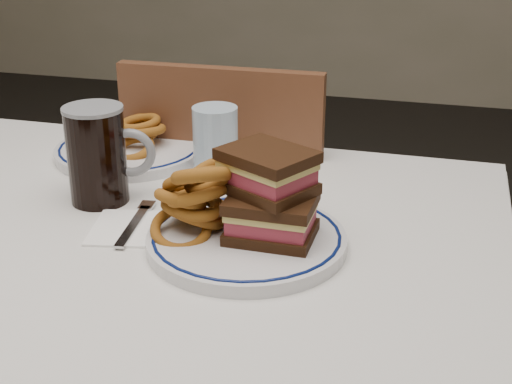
% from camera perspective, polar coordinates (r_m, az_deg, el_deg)
% --- Properties ---
extents(dining_table, '(1.27, 0.87, 0.75)m').
position_cam_1_polar(dining_table, '(1.24, -10.83, -6.47)').
color(dining_table, silver).
rests_on(dining_table, floor).
extents(chair_far, '(0.43, 0.43, 0.92)m').
position_cam_1_polar(chair_far, '(1.68, -1.50, -3.28)').
color(chair_far, '#4B2A18').
rests_on(chair_far, floor).
extents(main_plate, '(0.30, 0.30, 0.02)m').
position_cam_1_polar(main_plate, '(1.08, -0.76, -3.84)').
color(main_plate, silver).
rests_on(main_plate, dining_table).
extents(reuben_sandwich, '(0.16, 0.15, 0.13)m').
position_cam_1_polar(reuben_sandwich, '(1.05, 1.08, -0.19)').
color(reuben_sandwich, black).
rests_on(reuben_sandwich, main_plate).
extents(onion_rings_main, '(0.13, 0.14, 0.15)m').
position_cam_1_polar(onion_rings_main, '(1.07, -4.91, -0.44)').
color(onion_rings_main, brown).
rests_on(onion_rings_main, main_plate).
extents(ketchup_ramekin, '(0.06, 0.06, 0.03)m').
position_cam_1_polar(ketchup_ramekin, '(1.15, -0.02, -0.39)').
color(ketchup_ramekin, silver).
rests_on(ketchup_ramekin, main_plate).
extents(beer_mug, '(0.15, 0.10, 0.17)m').
position_cam_1_polar(beer_mug, '(1.23, -12.48, 2.99)').
color(beer_mug, black).
rests_on(beer_mug, dining_table).
extents(water_glass, '(0.08, 0.08, 0.13)m').
position_cam_1_polar(water_glass, '(1.33, -3.26, 4.04)').
color(water_glass, '#A6C1D7').
rests_on(water_glass, dining_table).
extents(far_plate, '(0.30, 0.30, 0.02)m').
position_cam_1_polar(far_plate, '(1.46, -10.07, 3.32)').
color(far_plate, silver).
rests_on(far_plate, dining_table).
extents(onion_rings_far, '(0.11, 0.15, 0.07)m').
position_cam_1_polar(onion_rings_far, '(1.45, -9.37, 4.66)').
color(onion_rings_far, brown).
rests_on(onion_rings_far, far_plate).
extents(napkin_fork, '(0.15, 0.17, 0.01)m').
position_cam_1_polar(napkin_fork, '(1.15, -9.75, -2.77)').
color(napkin_fork, white).
rests_on(napkin_fork, dining_table).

